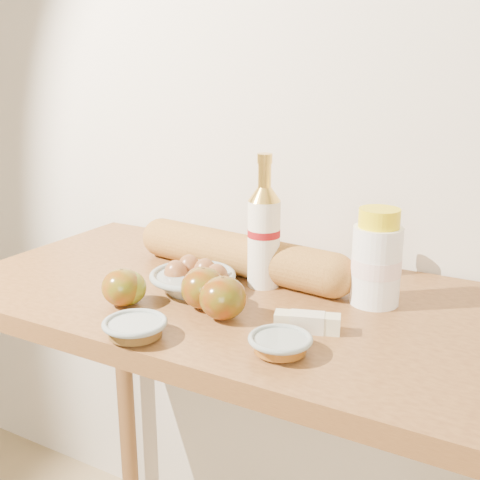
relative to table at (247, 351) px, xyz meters
name	(u,v)px	position (x,y,z in m)	size (l,w,h in m)	color
back_wall	(319,80)	(0.00, 0.33, 0.52)	(3.50, 0.02, 2.60)	beige
table	(247,351)	(0.00, 0.00, 0.00)	(1.20, 0.60, 0.90)	#986331
bourbon_bottle	(264,234)	(0.00, 0.06, 0.23)	(0.08, 0.08, 0.27)	white
cream_bottle	(376,260)	(0.23, 0.08, 0.21)	(0.11, 0.11, 0.18)	white
egg_bowl	(194,279)	(-0.10, -0.03, 0.15)	(0.21, 0.21, 0.06)	gray
baguette	(239,255)	(-0.07, 0.09, 0.17)	(0.54, 0.15, 0.09)	#BA8238
apple_yellowgreen	(128,288)	(-0.17, -0.15, 0.16)	(0.08, 0.08, 0.07)	olive
apple_redgreen_front	(122,287)	(-0.18, -0.16, 0.16)	(0.09, 0.09, 0.07)	#991708
apple_redgreen_right	(203,288)	(-0.04, -0.10, 0.16)	(0.10, 0.10, 0.08)	maroon
sugar_bowl	(135,328)	(-0.07, -0.26, 0.14)	(0.14, 0.14, 0.03)	#8C9995
syrup_bowl	(280,344)	(0.16, -0.19, 0.14)	(0.11, 0.11, 0.03)	#8D9A94
butter_stick	(307,322)	(0.17, -0.10, 0.14)	(0.12, 0.06, 0.03)	beige
apple_extra	(223,298)	(0.02, -0.12, 0.16)	(0.10, 0.10, 0.08)	maroon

